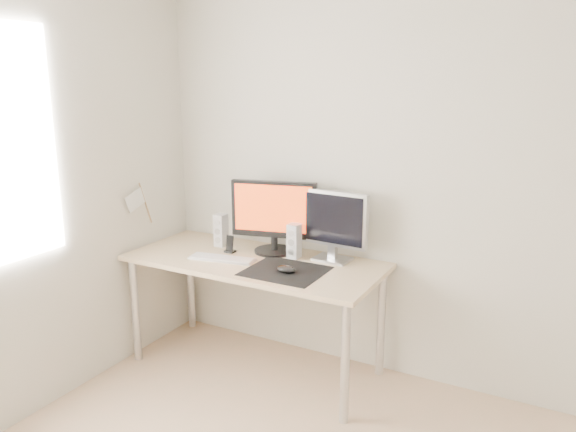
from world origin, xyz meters
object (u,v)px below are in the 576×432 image
(desk, at_px, (254,271))
(main_monitor, at_px, (274,214))
(second_monitor, at_px, (333,222))
(phone_dock, at_px, (230,247))
(keyboard, at_px, (222,258))
(speaker_left, at_px, (221,230))
(speaker_right, at_px, (294,241))
(mouse, at_px, (286,269))

(desk, bearing_deg, main_monitor, 78.24)
(second_monitor, relative_size, phone_dock, 4.02)
(main_monitor, bearing_deg, keyboard, -126.88)
(second_monitor, height_order, speaker_left, second_monitor)
(main_monitor, distance_m, speaker_left, 0.41)
(second_monitor, bearing_deg, main_monitor, -174.80)
(speaker_left, distance_m, speaker_right, 0.55)
(desk, distance_m, phone_dock, 0.25)
(mouse, height_order, speaker_right, speaker_right)
(second_monitor, height_order, speaker_right, second_monitor)
(mouse, distance_m, desk, 0.34)
(speaker_left, bearing_deg, main_monitor, 6.20)
(desk, xyz_separation_m, speaker_left, (-0.35, 0.14, 0.19))
(mouse, xyz_separation_m, second_monitor, (0.14, 0.35, 0.22))
(mouse, bearing_deg, desk, 156.33)
(phone_dock, bearing_deg, mouse, -19.42)
(mouse, distance_m, phone_dock, 0.54)
(mouse, height_order, speaker_left, speaker_left)
(main_monitor, bearing_deg, speaker_right, -11.69)
(desk, relative_size, second_monitor, 3.54)
(second_monitor, xyz_separation_m, speaker_right, (-0.23, -0.07, -0.13))
(mouse, height_order, phone_dock, phone_dock)
(speaker_left, relative_size, keyboard, 0.50)
(second_monitor, bearing_deg, speaker_left, -174.31)
(second_monitor, bearing_deg, keyboard, -152.35)
(speaker_left, distance_m, phone_dock, 0.18)
(desk, height_order, speaker_left, speaker_left)
(speaker_right, relative_size, phone_dock, 1.94)
(second_monitor, distance_m, keyboard, 0.72)
(keyboard, distance_m, phone_dock, 0.16)
(main_monitor, relative_size, phone_dock, 4.86)
(speaker_left, relative_size, phone_dock, 1.94)
(speaker_left, xyz_separation_m, speaker_right, (0.55, 0.01, 0.00))
(speaker_left, bearing_deg, second_monitor, 5.69)
(desk, relative_size, phone_dock, 14.25)
(speaker_right, bearing_deg, mouse, -71.38)
(main_monitor, bearing_deg, mouse, -50.50)
(second_monitor, xyz_separation_m, speaker_left, (-0.78, -0.08, -0.13))
(main_monitor, height_order, speaker_left, main_monitor)
(speaker_right, bearing_deg, phone_dock, -166.72)
(speaker_left, height_order, keyboard, speaker_left)
(desk, distance_m, main_monitor, 0.38)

